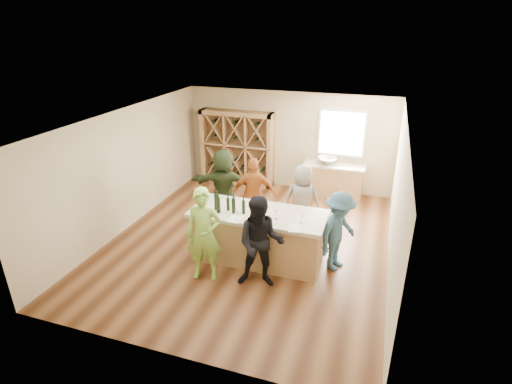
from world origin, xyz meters
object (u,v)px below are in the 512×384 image
(wine_bottle_e, at_px, (244,207))
(person_far_mid, at_px, (254,194))
(tasting_counter_base, at_px, (258,237))
(person_near_left, at_px, (204,235))
(wine_bottle_b, at_px, (218,205))
(wine_bottle_c, at_px, (228,204))
(person_far_right, at_px, (302,200))
(wine_bottle_f, at_px, (256,212))
(sink, at_px, (327,161))
(person_near_right, at_px, (261,243))
(person_server, at_px, (338,231))
(wine_bottle_a, at_px, (216,202))
(person_far_left, at_px, (224,185))
(wine_rack, at_px, (237,148))
(wine_bottle_d, at_px, (234,206))

(wine_bottle_e, distance_m, person_far_mid, 1.53)
(tasting_counter_base, bearing_deg, person_near_left, -129.76)
(wine_bottle_b, height_order, wine_bottle_c, wine_bottle_b)
(wine_bottle_e, relative_size, person_far_right, 0.16)
(person_far_mid, height_order, wine_bottle_f, person_far_mid)
(wine_bottle_c, height_order, person_far_mid, person_far_mid)
(sink, xyz_separation_m, tasting_counter_base, (-0.80, -3.79, -0.51))
(person_near_left, xyz_separation_m, person_near_right, (1.08, 0.09, -0.03))
(wine_bottle_c, relative_size, person_server, 0.16)
(wine_bottle_a, distance_m, person_far_left, 1.75)
(wine_rack, height_order, person_near_left, wine_rack)
(sink, xyz_separation_m, person_far_left, (-2.15, -2.32, -0.11))
(tasting_counter_base, xyz_separation_m, wine_bottle_f, (0.05, -0.30, 0.73))
(person_server, relative_size, wine_bottle_f, 5.46)
(wine_bottle_c, height_order, wine_bottle_d, wine_bottle_d)
(person_near_right, bearing_deg, wine_bottle_f, 104.95)
(wine_bottle_b, relative_size, person_near_left, 0.18)
(tasting_counter_base, height_order, person_near_right, person_near_right)
(sink, xyz_separation_m, wine_bottle_b, (-1.54, -4.05, 0.23))
(sink, xyz_separation_m, person_near_left, (-1.56, -4.71, -0.09))
(person_far_mid, bearing_deg, wine_bottle_a, 64.56)
(wine_bottle_c, distance_m, person_near_right, 1.21)
(tasting_counter_base, distance_m, wine_bottle_f, 0.79)
(wine_bottle_c, height_order, person_server, person_server)
(wine_bottle_b, bearing_deg, wine_bottle_c, 47.38)
(wine_rack, relative_size, person_far_right, 1.30)
(person_far_left, bearing_deg, person_far_mid, 157.18)
(wine_bottle_a, relative_size, person_near_right, 0.19)
(sink, bearing_deg, tasting_counter_base, -101.88)
(wine_bottle_b, xyz_separation_m, person_far_left, (-0.61, 1.74, -0.34))
(wine_rack, bearing_deg, person_far_mid, -61.52)
(wine_bottle_d, relative_size, person_far_left, 0.17)
(person_server, height_order, person_far_left, person_far_left)
(wine_bottle_e, xyz_separation_m, person_server, (1.84, 0.33, -0.40))
(wine_rack, distance_m, sink, 2.70)
(wine_bottle_c, xyz_separation_m, person_near_right, (0.91, -0.73, -0.32))
(sink, distance_m, tasting_counter_base, 3.91)
(wine_rack, xyz_separation_m, person_far_right, (2.53, -2.53, -0.25))
(person_near_left, bearing_deg, wine_bottle_c, 65.46)
(wine_bottle_c, relative_size, wine_bottle_f, 0.88)
(wine_bottle_b, height_order, wine_bottle_e, wine_bottle_b)
(person_server, bearing_deg, person_near_right, 153.38)
(wine_rack, relative_size, wine_bottle_f, 7.33)
(wine_rack, relative_size, wine_bottle_e, 8.08)
(person_near_left, bearing_deg, wine_bottle_f, 24.40)
(tasting_counter_base, distance_m, person_server, 1.63)
(wine_bottle_e, bearing_deg, person_far_left, 124.16)
(sink, height_order, person_near_left, person_near_left)
(wine_bottle_a, bearing_deg, wine_bottle_b, -49.85)
(tasting_counter_base, relative_size, person_far_right, 1.54)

